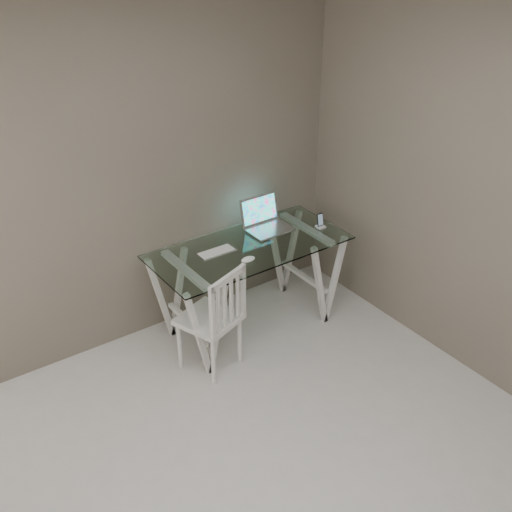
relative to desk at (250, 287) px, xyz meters
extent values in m
cube|color=white|center=(-0.97, -1.78, 2.32)|extent=(4.00, 4.50, 0.02)
cube|color=#665C50|center=(-0.97, 0.47, 0.97)|extent=(4.00, 0.02, 2.70)
cube|color=silver|center=(0.00, 0.00, 0.36)|extent=(1.50, 0.70, 0.01)
cube|color=silver|center=(-0.55, 0.00, -0.02)|extent=(0.24, 0.62, 0.72)
cube|color=silver|center=(0.55, 0.00, -0.02)|extent=(0.24, 0.62, 0.72)
cube|color=silver|center=(-0.50, -0.21, 0.03)|extent=(0.49, 0.49, 0.04)
cylinder|color=silver|center=(-0.59, -0.41, -0.19)|extent=(0.03, 0.03, 0.39)
cylinder|color=silver|center=(-0.30, -0.31, -0.19)|extent=(0.03, 0.03, 0.39)
cylinder|color=silver|center=(-0.70, -0.12, -0.19)|extent=(0.03, 0.03, 0.39)
cylinder|color=silver|center=(-0.41, -0.02, -0.19)|extent=(0.03, 0.03, 0.39)
cube|color=silver|center=(-0.44, -0.38, 0.24)|extent=(0.37, 0.15, 0.43)
cube|color=#B6B6BB|center=(0.27, 0.12, 0.37)|extent=(0.34, 0.24, 0.02)
cube|color=#19D899|center=(0.27, 0.26, 0.49)|extent=(0.34, 0.06, 0.22)
cube|color=silver|center=(-0.25, 0.06, 0.37)|extent=(0.28, 0.12, 0.01)
ellipsoid|color=white|center=(-0.14, -0.18, 0.38)|extent=(0.11, 0.07, 0.04)
cube|color=white|center=(0.63, -0.08, 0.37)|extent=(0.06, 0.06, 0.01)
cube|color=black|center=(0.63, -0.07, 0.43)|extent=(0.05, 0.03, 0.10)
camera|label=1|loc=(-2.38, -3.45, 2.68)|focal=45.00mm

